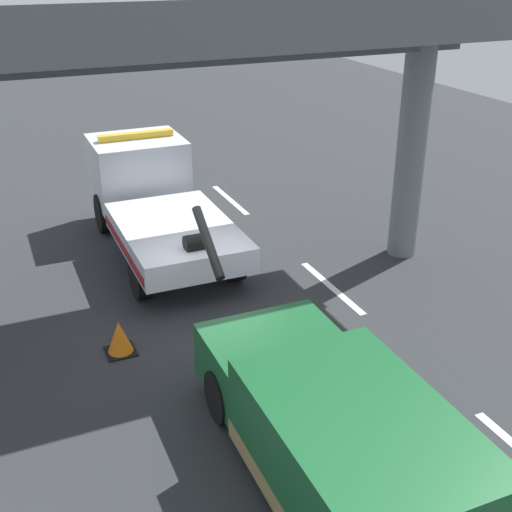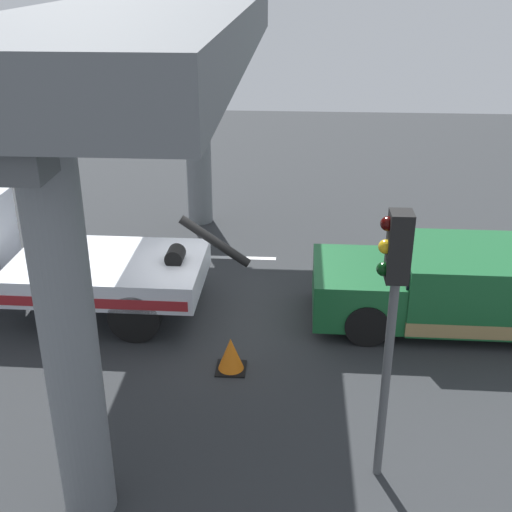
{
  "view_description": "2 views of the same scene",
  "coord_description": "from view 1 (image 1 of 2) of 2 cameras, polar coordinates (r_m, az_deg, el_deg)",
  "views": [
    {
      "loc": [
        -10.94,
        3.78,
        6.71
      ],
      "look_at": [
        -0.86,
        -0.65,
        1.53
      ],
      "focal_mm": 46.09,
      "sensor_mm": 36.0,
      "label": 1
    },
    {
      "loc": [
        -1.73,
        11.76,
        6.7
      ],
      "look_at": [
        -0.98,
        -0.14,
        1.28
      ],
      "focal_mm": 45.96,
      "sensor_mm": 36.0,
      "label": 2
    }
  ],
  "objects": [
    {
      "name": "lane_stripe_mid",
      "position": [
        14.44,
        6.58,
        -2.7
      ],
      "size": [
        2.6,
        0.16,
        0.01
      ],
      "primitive_type": "cube",
      "color": "silver",
      "rests_on": "ground"
    },
    {
      "name": "tow_truck_white",
      "position": [
        16.31,
        -8.93,
        5.12
      ],
      "size": [
        7.26,
        2.48,
        2.46
      ],
      "color": "silver",
      "rests_on": "ground"
    },
    {
      "name": "towed_van_green",
      "position": [
        9.19,
        6.95,
        -15.23
      ],
      "size": [
        5.22,
        2.26,
        1.58
      ],
      "color": "#195B2D",
      "rests_on": "ground"
    },
    {
      "name": "overpass_structure",
      "position": [
        12.51,
        -6.31,
        18.26
      ],
      "size": [
        3.6,
        12.56,
        6.01
      ],
      "color": "slate",
      "rests_on": "ground"
    },
    {
      "name": "ground_plane",
      "position": [
        13.4,
        -4.06,
        -5.19
      ],
      "size": [
        60.0,
        40.0,
        0.1
      ],
      "primitive_type": "cube",
      "color": "#2D3033"
    },
    {
      "name": "lane_stripe_east",
      "position": [
        19.38,
        -2.26,
        4.91
      ],
      "size": [
        2.6,
        0.16,
        0.01
      ],
      "primitive_type": "cube",
      "color": "silver",
      "rests_on": "ground"
    },
    {
      "name": "traffic_cone_orange",
      "position": [
        12.25,
        -11.76,
        -6.98
      ],
      "size": [
        0.53,
        0.53,
        0.64
      ],
      "color": "orange",
      "rests_on": "ground"
    }
  ]
}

